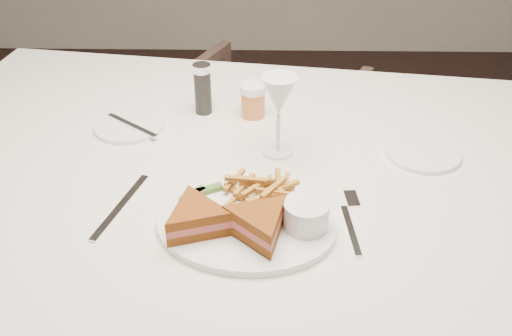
{
  "coord_description": "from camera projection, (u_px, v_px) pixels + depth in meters",
  "views": [
    {
      "loc": [
        0.03,
        -0.89,
        1.41
      ],
      "look_at": [
        0.02,
        0.0,
        0.8
      ],
      "focal_mm": 40.0,
      "sensor_mm": 36.0,
      "label": 1
    }
  ],
  "objects": [
    {
      "name": "table_setting",
      "position": [
        252.0,
        179.0,
        1.07
      ],
      "size": [
        0.81,
        0.62,
        0.18
      ],
      "color": "white",
      "rests_on": "table"
    },
    {
      "name": "table",
      "position": [
        256.0,
        303.0,
        1.36
      ],
      "size": [
        1.75,
        1.29,
        0.75
      ],
      "primitive_type": "cube",
      "rotation": [
        0.0,
        0.0,
        -0.14
      ],
      "color": "silver",
      "rests_on": "ground"
    },
    {
      "name": "chair_far",
      "position": [
        260.0,
        145.0,
        2.06
      ],
      "size": [
        0.81,
        0.79,
        0.64
      ],
      "primitive_type": "imported",
      "rotation": [
        0.0,
        0.0,
        2.72
      ],
      "color": "#4D372F",
      "rests_on": "ground"
    }
  ]
}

